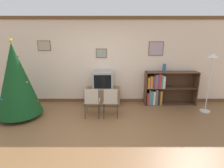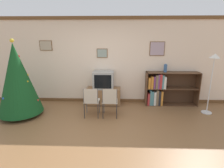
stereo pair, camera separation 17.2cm
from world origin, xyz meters
TOP-DOWN VIEW (x-y plane):
  - ground_plane at (0.00, 0.00)m, footprint 24.00×24.00m
  - wall_back at (0.00, 2.24)m, footprint 8.72×0.11m
  - christmas_tree at (-2.14, 1.06)m, footprint 1.14×1.14m
  - tv_console at (0.05, 1.94)m, footprint 1.06×0.46m
  - television at (0.05, 1.94)m, footprint 0.63×0.44m
  - folding_chair_left at (-0.20, 1.01)m, footprint 0.40×0.40m
  - folding_chair_right at (0.29, 1.01)m, footprint 0.40×0.40m
  - bookshelf at (1.90, 1.99)m, footprint 1.61×0.36m
  - vase at (1.94, 2.01)m, footprint 0.10×0.10m
  - standing_lamp at (3.04, 1.39)m, footprint 0.28×0.28m

SIDE VIEW (x-z plane):
  - ground_plane at x=0.00m, z-range 0.00..0.00m
  - tv_console at x=0.05m, z-range 0.00..0.54m
  - folding_chair_left at x=-0.20m, z-range 0.06..0.88m
  - folding_chair_right at x=0.29m, z-range 0.06..0.88m
  - bookshelf at x=1.90m, z-range -0.01..1.04m
  - television at x=0.05m, z-range 0.54..1.07m
  - christmas_tree at x=-2.14m, z-range 0.00..2.06m
  - vase at x=1.94m, z-range 1.06..1.30m
  - standing_lamp at x=3.04m, z-range 0.45..2.13m
  - wall_back at x=0.00m, z-range 0.00..2.70m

